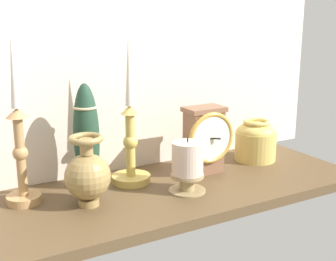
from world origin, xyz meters
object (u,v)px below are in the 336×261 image
at_px(candlestick_tall_left, 130,142).
at_px(pillar_candle_front, 187,165).
at_px(brass_vase_bulbous, 88,174).
at_px(mantel_clock, 205,139).
at_px(candlestick_tall_center, 20,146).
at_px(tall_ceramic_vase, 86,136).
at_px(brass_vase_jar, 256,140).

relative_size(candlestick_tall_left, pillar_candle_front, 2.78).
height_order(candlestick_tall_left, brass_vase_bulbous, candlestick_tall_left).
bearing_deg(mantel_clock, pillar_candle_front, -141.16).
height_order(candlestick_tall_left, candlestick_tall_center, candlestick_tall_center).
distance_m(candlestick_tall_left, tall_ceramic_vase, 0.11).
xyz_separation_m(candlestick_tall_left, tall_ceramic_vase, (-0.10, 0.02, 0.03)).
height_order(brass_vase_jar, tall_ceramic_vase, tall_ceramic_vase).
height_order(candlestick_tall_left, pillar_candle_front, candlestick_tall_left).
bearing_deg(candlestick_tall_center, pillar_candle_front, -19.00).
relative_size(brass_vase_jar, tall_ceramic_vase, 0.46).
height_order(candlestick_tall_center, tall_ceramic_vase, candlestick_tall_center).
distance_m(candlestick_tall_left, pillar_candle_front, 0.15).
bearing_deg(pillar_candle_front, brass_vase_jar, 20.16).
bearing_deg(brass_vase_jar, candlestick_tall_left, 178.35).
height_order(brass_vase_bulbous, pillar_candle_front, brass_vase_bulbous).
relative_size(pillar_candle_front, tall_ceramic_vase, 0.52).
distance_m(brass_vase_bulbous, pillar_candle_front, 0.23).
xyz_separation_m(candlestick_tall_center, brass_vase_jar, (0.64, -0.01, -0.07)).
distance_m(candlestick_tall_center, brass_vase_bulbous, 0.16).
bearing_deg(brass_vase_bulbous, mantel_clock, 8.55).
distance_m(mantel_clock, candlestick_tall_center, 0.46).
relative_size(mantel_clock, pillar_candle_front, 1.33).
relative_size(mantel_clock, candlestick_tall_center, 0.47).
xyz_separation_m(brass_vase_bulbous, pillar_candle_front, (0.23, -0.04, -0.01)).
xyz_separation_m(mantel_clock, candlestick_tall_center, (-0.45, 0.03, 0.04)).
relative_size(candlestick_tall_center, tall_ceramic_vase, 1.47).
bearing_deg(candlestick_tall_left, candlestick_tall_center, 179.85).
relative_size(mantel_clock, tall_ceramic_vase, 0.69).
height_order(candlestick_tall_center, brass_vase_bulbous, candlestick_tall_center).
relative_size(brass_vase_bulbous, brass_vase_jar, 1.36).
height_order(mantel_clock, brass_vase_jar, mantel_clock).
relative_size(candlestick_tall_center, pillar_candle_front, 2.81).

